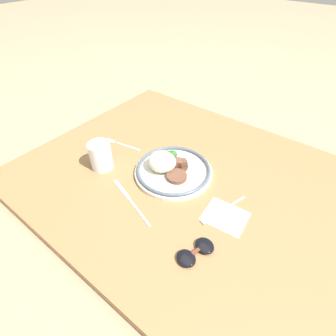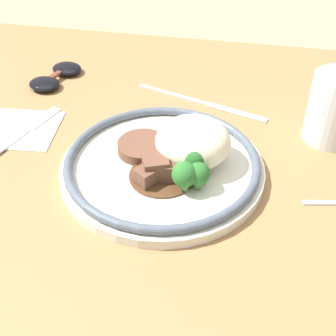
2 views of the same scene
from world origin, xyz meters
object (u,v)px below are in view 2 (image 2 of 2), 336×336
at_px(juice_glass, 335,111).
at_px(sunglasses, 56,76).
at_px(plate, 169,160).
at_px(fork, 27,130).
at_px(knife, 205,103).

relative_size(juice_glass, sunglasses, 0.83).
bearing_deg(plate, juice_glass, 30.50).
height_order(fork, sunglasses, sunglasses).
xyz_separation_m(plate, sunglasses, (-0.25, 0.21, -0.01)).
distance_m(plate, juice_glass, 0.25).
bearing_deg(knife, plate, -79.55).
height_order(juice_glass, knife, juice_glass).
relative_size(plate, fork, 1.56).
relative_size(fork, knife, 0.78).
xyz_separation_m(knife, sunglasses, (-0.27, 0.03, 0.01)).
bearing_deg(juice_glass, sunglasses, 169.30).
bearing_deg(knife, juice_glass, 1.26).
xyz_separation_m(plate, knife, (0.02, 0.18, -0.02)).
bearing_deg(fork, plate, -86.24).
bearing_deg(sunglasses, juice_glass, 6.01).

